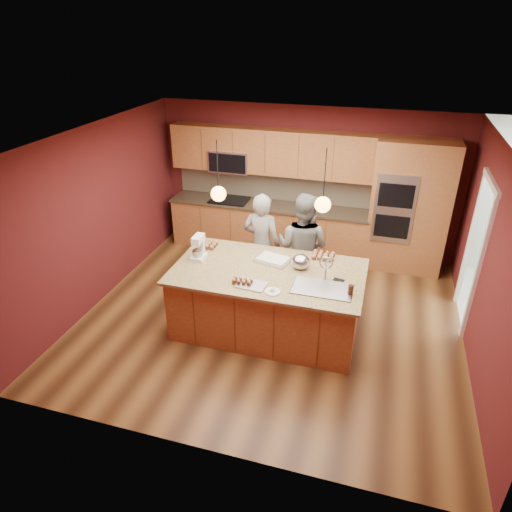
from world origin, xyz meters
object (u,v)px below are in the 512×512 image
(island, at_px, (269,300))
(stand_mixer, at_px, (199,249))
(mixing_bowl, at_px, (301,262))
(person_left, at_px, (262,244))
(person_right, at_px, (302,248))

(island, bearing_deg, stand_mixer, 176.34)
(island, distance_m, mixing_bowl, 0.72)
(island, relative_size, stand_mixer, 7.41)
(island, distance_m, stand_mixer, 1.23)
(person_left, distance_m, person_right, 0.66)
(mixing_bowl, bearing_deg, stand_mixer, -175.21)
(person_left, height_order, mixing_bowl, person_left)
(island, bearing_deg, person_right, 74.54)
(stand_mixer, xyz_separation_m, mixing_bowl, (1.46, 0.12, -0.05))
(person_left, xyz_separation_m, stand_mixer, (-0.68, -0.92, 0.27))
(island, height_order, person_left, person_left)
(island, xyz_separation_m, stand_mixer, (-1.06, 0.07, 0.62))
(island, bearing_deg, mixing_bowl, 25.54)
(person_right, distance_m, mixing_bowl, 0.83)
(stand_mixer, height_order, mixing_bowl, stand_mixer)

